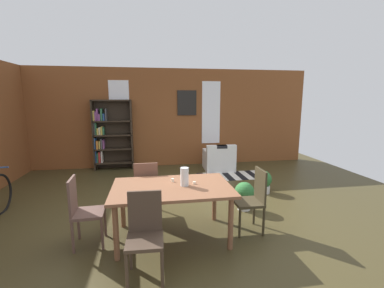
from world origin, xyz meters
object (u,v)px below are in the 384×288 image
Objects in this scene: vase_on_table at (185,177)px; dining_chair_head_left at (83,209)px; dining_chair_near_left at (145,232)px; bookshelf_tall at (110,134)px; potted_plant_by_shelf at (263,181)px; dining_table at (172,192)px; potted_plant_corner at (244,194)px; dining_chair_far_left at (146,187)px; armchair_white at (219,160)px; dining_chair_head_right at (253,198)px.

vase_on_table reaches higher than dining_chair_head_left.
dining_chair_near_left is (0.83, -0.75, 0.00)m from dining_chair_head_left.
bookshelf_tall reaches higher than potted_plant_by_shelf.
dining_table is 3.26× the size of potted_plant_corner.
dining_chair_near_left is (-0.55, -0.75, -0.38)m from vase_on_table.
dining_table is 0.28m from vase_on_table.
bookshelf_tall is 4.29m from potted_plant_corner.
vase_on_table is 1.01m from dining_chair_near_left.
bookshelf_tall is at bearing 111.39° from vase_on_table.
potted_plant_by_shelf is at bearing 47.11° from potted_plant_corner.
dining_chair_far_left is at bearing 42.40° from dining_chair_head_left.
armchair_white is at bearing 84.44° from potted_plant_corner.
armchair_white is (0.41, 3.39, -0.23)m from dining_chair_head_right.
vase_on_table reaches higher than dining_chair_far_left.
dining_chair_head_left and dining_chair_near_left have the same top height.
dining_chair_head_right reaches higher than potted_plant_corner.
potted_plant_corner reaches higher than potted_plant_by_shelf.
potted_plant_corner is (1.18, 0.74, -0.60)m from vase_on_table.
dining_chair_head_right and dining_chair_far_left have the same top height.
dining_table is 0.85× the size of bookshelf_tall.
dining_table is at bearing 180.00° from vase_on_table.
potted_plant_corner is at bearing -0.64° from dining_chair_far_left.
potted_plant_by_shelf is at bearing 38.46° from vase_on_table.
vase_on_table is at bearing -148.02° from potted_plant_corner.
armchair_white is (2.99, -0.58, -0.72)m from bookshelf_tall.
dining_chair_far_left is 0.49× the size of bookshelf_tall.
potted_plant_by_shelf is at bearing 60.01° from dining_chair_head_right.
dining_chair_far_left is 2.56m from potted_plant_by_shelf.
dining_chair_head_left is 1.14× the size of armchair_white.
vase_on_table is 1.01m from dining_chair_far_left.
vase_on_table reaches higher than dining_table.
dining_chair_head_left is at bearing -179.84° from vase_on_table.
dining_chair_head_left is 1.12m from dining_chair_near_left.
potted_plant_by_shelf is at bearing 35.98° from dining_table.
vase_on_table is at bearing -0.00° from dining_table.
armchair_white is at bearing 83.03° from dining_chair_head_right.
bookshelf_tall is at bearing 109.13° from dining_table.
dining_chair_head_left is 1.12m from dining_chair_far_left.
dining_chair_near_left reaches higher than potted_plant_by_shelf.
potted_plant_corner is at bearing 16.14° from dining_chair_head_left.
dining_chair_near_left is 3.33m from potted_plant_by_shelf.
armchair_white is 1.77× the size of potted_plant_by_shelf.
dining_chair_far_left is (-0.55, 0.75, -0.38)m from vase_on_table.
dining_chair_head_left is 1.00× the size of dining_chair_near_left.
dining_table is 1.99× the size of armchair_white.
dining_chair_near_left is 1.88× the size of potted_plant_corner.
potted_plant_by_shelf is 0.92× the size of potted_plant_corner.
dining_chair_head_left is at bearing -137.60° from dining_chair_far_left.
dining_chair_head_left reaches higher than potted_plant_corner.
potted_plant_corner is at bearing 40.83° from dining_chair_near_left.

